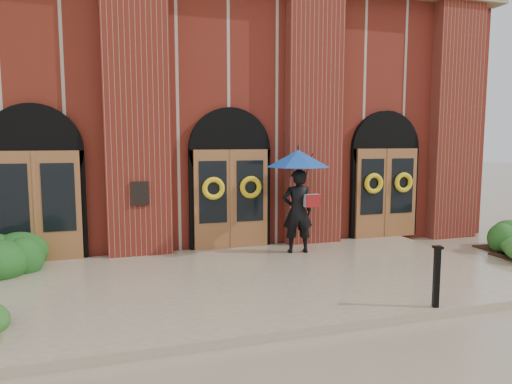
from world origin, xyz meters
name	(u,v)px	position (x,y,z in m)	size (l,w,h in m)	color
ground	(265,285)	(0.00, 0.00, 0.00)	(90.00, 90.00, 0.00)	gray
landing	(263,279)	(0.00, 0.15, 0.07)	(10.00, 5.30, 0.15)	tan
church_building	(191,124)	(0.00, 8.78, 3.50)	(16.20, 12.53, 7.00)	#5F1C14
man_with_umbrella	(298,181)	(1.42, 1.76, 1.90)	(1.80, 1.80, 2.50)	black
metal_post	(437,275)	(2.17, -2.35, 0.69)	(0.17, 0.17, 1.02)	black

